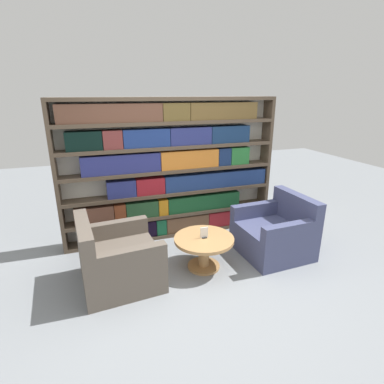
{
  "coord_description": "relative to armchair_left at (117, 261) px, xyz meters",
  "views": [
    {
      "loc": [
        -1.11,
        -2.79,
        2.11
      ],
      "look_at": [
        0.11,
        0.76,
        0.86
      ],
      "focal_mm": 28.0,
      "sensor_mm": 36.0,
      "label": 1
    }
  ],
  "objects": [
    {
      "name": "ground_plane",
      "position": [
        0.95,
        -0.33,
        -0.28
      ],
      "size": [
        14.0,
        14.0,
        0.0
      ],
      "primitive_type": "plane",
      "color": "gray"
    },
    {
      "name": "bookshelf",
      "position": [
        0.94,
        1.05,
        0.74
      ],
      "size": [
        3.19,
        0.3,
        2.06
      ],
      "color": "silver",
      "rests_on": "ground_plane"
    },
    {
      "name": "armchair_left",
      "position": [
        0.0,
        0.0,
        0.0
      ],
      "size": [
        0.93,
        0.94,
        0.81
      ],
      "rotation": [
        0.0,
        0.0,
        1.66
      ],
      "color": "brown",
      "rests_on": "ground_plane"
    },
    {
      "name": "armchair_right",
      "position": [
        2.11,
        0.01,
        0.0
      ],
      "size": [
        0.89,
        0.91,
        0.81
      ],
      "rotation": [
        0.0,
        0.0,
        -1.53
      ],
      "color": "#42476B",
      "rests_on": "ground_plane"
    },
    {
      "name": "coffee_table",
      "position": [
        1.06,
        -0.03,
        0.02
      ],
      "size": [
        0.74,
        0.74,
        0.41
      ],
      "color": "#AD7F4C",
      "rests_on": "ground_plane"
    },
    {
      "name": "table_sign",
      "position": [
        1.06,
        -0.03,
        0.19
      ],
      "size": [
        0.1,
        0.06,
        0.14
      ],
      "color": "black",
      "rests_on": "coffee_table"
    }
  ]
}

